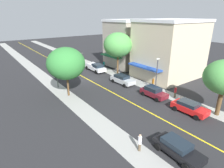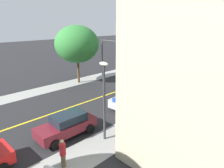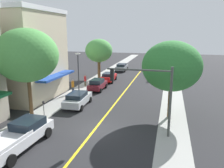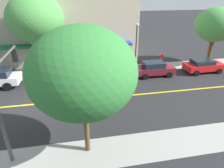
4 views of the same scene
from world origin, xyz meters
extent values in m
plane|color=#262628|center=(0.00, 0.00, 0.00)|extent=(140.00, 140.00, 0.00)
cube|color=#9E9E99|center=(-6.37, 0.00, 0.00)|extent=(2.52, 126.00, 0.01)
cube|color=#9E9E99|center=(6.37, 0.00, 0.00)|extent=(2.52, 126.00, 0.01)
cube|color=yellow|center=(0.00, 0.00, 0.00)|extent=(0.20, 126.00, 0.00)
cube|color=#A39989|center=(-13.69, -3.88, 4.99)|extent=(10.23, 8.31, 9.98)
cube|color=#196638|center=(-7.91, -3.88, 2.86)|extent=(1.32, 6.32, 0.24)
cube|color=beige|center=(-13.69, 7.09, 5.11)|extent=(11.67, 9.28, 10.23)
cube|color=#1E429E|center=(-7.16, 7.09, 2.88)|extent=(1.38, 7.05, 0.24)
cylinder|color=brown|center=(-6.40, 0.55, 1.95)|extent=(0.34, 0.34, 3.90)
ellipsoid|color=#4C9947|center=(-6.40, 0.55, 5.98)|extent=(5.54, 5.54, 4.71)
cylinder|color=brown|center=(-6.21, 20.51, 1.54)|extent=(0.51, 0.51, 3.07)
ellipsoid|color=#4C9947|center=(-6.21, 20.51, 4.83)|extent=(4.68, 4.68, 3.98)
cylinder|color=brown|center=(5.96, 4.39, 1.46)|extent=(0.29, 0.29, 2.91)
ellipsoid|color=#337F38|center=(5.96, 4.39, 4.95)|extent=(5.42, 5.42, 4.61)
cylinder|color=yellow|center=(-5.59, -2.82, 0.33)|extent=(0.24, 0.24, 0.66)
sphere|color=#B2B2B7|center=(-5.59, -2.82, 0.73)|extent=(0.22, 0.22, 0.22)
cylinder|color=#B2B2B7|center=(-5.76, -2.82, 0.36)|extent=(0.10, 0.10, 0.10)
cylinder|color=#B2B2B7|center=(-5.42, -2.82, 0.36)|extent=(0.10, 0.10, 0.10)
cylinder|color=#4C4C51|center=(-5.88, 1.79, 0.59)|extent=(0.07, 0.07, 1.19)
cube|color=#2D2D33|center=(-5.88, 1.79, 1.32)|extent=(0.12, 0.18, 0.26)
cylinder|color=#474C47|center=(5.99, 0.17, 2.75)|extent=(0.20, 0.20, 5.50)
cylinder|color=#474C47|center=(3.52, 0.17, 5.17)|extent=(4.94, 0.14, 0.14)
cube|color=black|center=(1.45, 0.17, 4.67)|extent=(0.26, 0.32, 0.90)
sphere|color=red|center=(1.45, 0.17, 4.97)|extent=(0.20, 0.20, 0.20)
sphere|color=yellow|center=(1.45, 0.17, 4.67)|extent=(0.20, 0.20, 0.20)
sphere|color=green|center=(1.45, 0.17, 4.37)|extent=(0.20, 0.20, 0.20)
cylinder|color=#38383D|center=(-6.02, 10.88, 2.51)|extent=(0.16, 0.16, 5.02)
ellipsoid|color=silver|center=(-6.02, 10.88, 5.17)|extent=(0.70, 0.36, 0.24)
cube|color=red|center=(-3.82, 18.27, 0.66)|extent=(1.96, 4.36, 0.69)
cube|color=#19232D|center=(-3.82, 18.06, 1.23)|extent=(1.68, 2.37, 0.46)
cylinder|color=black|center=(-4.78, 19.66, 0.32)|extent=(0.24, 0.65, 0.64)
cylinder|color=black|center=(-2.96, 19.72, 0.32)|extent=(0.24, 0.65, 0.64)
cylinder|color=black|center=(-4.69, 16.83, 0.32)|extent=(0.24, 0.65, 0.64)
cylinder|color=black|center=(-2.87, 16.89, 0.32)|extent=(0.24, 0.65, 0.64)
cube|color=maroon|center=(-3.86, 12.46, 0.66)|extent=(1.73, 4.11, 0.69)
cube|color=#19232D|center=(-3.86, 12.26, 1.29)|extent=(1.52, 2.22, 0.57)
cylinder|color=black|center=(-4.70, 13.82, 0.32)|extent=(0.22, 0.64, 0.64)
cylinder|color=black|center=(-2.99, 13.81, 0.32)|extent=(0.22, 0.64, 0.64)
cylinder|color=black|center=(-4.72, 11.11, 0.32)|extent=(0.22, 0.64, 0.64)
cylinder|color=black|center=(-3.01, 11.10, 0.32)|extent=(0.22, 0.64, 0.64)
cube|color=#B7BABF|center=(-3.79, 5.32, 0.69)|extent=(2.09, 4.69, 0.74)
cube|color=#19232D|center=(-3.78, 5.09, 1.30)|extent=(1.77, 2.56, 0.47)
cylinder|color=black|center=(-4.80, 6.80, 0.32)|extent=(0.25, 0.65, 0.64)
cylinder|color=black|center=(-2.93, 6.88, 0.32)|extent=(0.25, 0.65, 0.64)
cylinder|color=black|center=(-4.66, 3.76, 0.32)|extent=(0.25, 0.65, 0.64)
cylinder|color=black|center=(-2.79, 3.85, 0.32)|extent=(0.25, 0.65, 0.64)
cylinder|color=black|center=(-5.00, -2.29, 0.40)|extent=(0.31, 0.81, 0.80)
cylinder|color=black|center=(-3.06, -2.36, 0.40)|extent=(0.31, 0.81, 0.80)
cylinder|color=#33384C|center=(-6.46, 9.93, 0.43)|extent=(0.26, 0.26, 0.85)
cylinder|color=orange|center=(-6.46, 9.93, 1.24)|extent=(0.35, 0.35, 0.78)
sphere|color=tan|center=(-6.46, 9.93, 1.75)|extent=(0.24, 0.24, 0.24)
cylinder|color=brown|center=(-6.42, 14.29, 0.38)|extent=(0.26, 0.26, 0.77)
cylinder|color=red|center=(-6.42, 14.29, 1.12)|extent=(0.34, 0.34, 0.70)
sphere|color=tan|center=(-6.42, 14.29, 1.58)|extent=(0.22, 0.22, 0.22)
ellipsoid|color=silver|center=(-6.25, 15.13, 0.32)|extent=(0.56, 0.41, 0.22)
sphere|color=silver|center=(-6.51, 15.01, 0.38)|extent=(0.18, 0.18, 0.18)
cylinder|color=silver|center=(-6.42, 15.05, 0.10)|extent=(0.08, 0.08, 0.20)
cylinder|color=silver|center=(-6.09, 15.20, 0.10)|extent=(0.08, 0.08, 0.20)
camera|label=1|loc=(15.95, 29.01, 11.49)|focal=29.83mm
camera|label=2|loc=(-14.60, 18.71, 7.56)|focal=31.55mm
camera|label=3|loc=(5.79, -16.55, 7.99)|focal=35.84mm
camera|label=4|loc=(15.07, 4.11, 8.67)|focal=31.98mm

